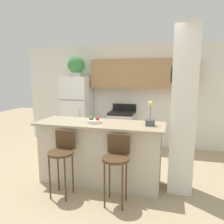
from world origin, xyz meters
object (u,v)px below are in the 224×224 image
object	(u,v)px
potted_plant_on_fridge	(76,66)
bar_stool_left	(62,153)
bar_stool_right	(116,159)
fruit_bowl	(94,121)
orchid_vase	(150,119)
refrigerator	(77,111)
stove_range	(122,129)

from	to	relation	value
potted_plant_on_fridge	bar_stool_left	bearing A→B (deg)	-71.12
bar_stool_right	potted_plant_on_fridge	size ratio (longest dim) A/B	1.97
bar_stool_left	fruit_bowl	bearing A→B (deg)	55.23
bar_stool_left	orchid_vase	size ratio (longest dim) A/B	2.57
bar_stool_left	potted_plant_on_fridge	distance (m)	2.85
potted_plant_on_fridge	refrigerator	bearing A→B (deg)	-62.19
fruit_bowl	stove_range	bearing A→B (deg)	89.08
potted_plant_on_fridge	fruit_bowl	world-z (taller)	potted_plant_on_fridge
refrigerator	bar_stool_right	distance (m)	2.88
refrigerator	potted_plant_on_fridge	size ratio (longest dim) A/B	3.57
orchid_vase	fruit_bowl	size ratio (longest dim) A/B	1.60
refrigerator	bar_stool_left	xyz separation A→B (m)	(0.81, -2.36, -0.23)
stove_range	bar_stool_right	distance (m)	2.45
refrigerator	potted_plant_on_fridge	xyz separation A→B (m)	(-0.00, 0.00, 1.15)
stove_range	orchid_vase	xyz separation A→B (m)	(0.86, -1.86, 0.67)
stove_range	bar_stool_left	size ratio (longest dim) A/B	1.10
potted_plant_on_fridge	orchid_vase	distance (m)	2.88
fruit_bowl	bar_stool_right	bearing A→B (deg)	-44.54
fruit_bowl	orchid_vase	bearing A→B (deg)	2.96
bar_stool_left	fruit_bowl	xyz separation A→B (m)	(0.34, 0.49, 0.41)
refrigerator	bar_stool_left	world-z (taller)	refrigerator
bar_stool_right	refrigerator	bearing A→B (deg)	124.82
potted_plant_on_fridge	fruit_bowl	size ratio (longest dim) A/B	2.09
bar_stool_right	fruit_bowl	world-z (taller)	fruit_bowl
stove_range	fruit_bowl	bearing A→B (deg)	-90.92
refrigerator	potted_plant_on_fridge	distance (m)	1.15
bar_stool_right	fruit_bowl	xyz separation A→B (m)	(-0.50, 0.49, 0.41)
refrigerator	fruit_bowl	xyz separation A→B (m)	(1.15, -1.87, 0.19)
orchid_vase	fruit_bowl	world-z (taller)	orchid_vase
bar_stool_left	potted_plant_on_fridge	world-z (taller)	potted_plant_on_fridge
bar_stool_right	potted_plant_on_fridge	world-z (taller)	potted_plant_on_fridge
refrigerator	orchid_vase	size ratio (longest dim) A/B	4.65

